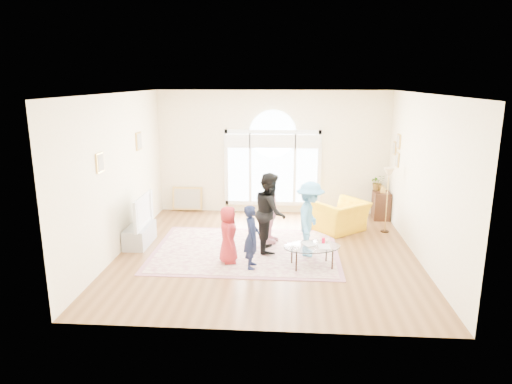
# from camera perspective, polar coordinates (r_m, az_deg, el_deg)

# --- Properties ---
(ground) EXTENTS (6.00, 6.00, 0.00)m
(ground) POSITION_cam_1_polar(r_m,az_deg,el_deg) (9.44, 1.35, -7.59)
(ground) COLOR brown
(ground) RESTS_ON ground
(room_shell) EXTENTS (6.00, 6.00, 6.00)m
(room_shell) POSITION_cam_1_polar(r_m,az_deg,el_deg) (11.77, 2.11, 4.64)
(room_shell) COLOR #F4EBC3
(room_shell) RESTS_ON ground
(area_rug) EXTENTS (3.60, 2.60, 0.02)m
(area_rug) POSITION_cam_1_polar(r_m,az_deg,el_deg) (9.55, -1.29, -7.28)
(area_rug) COLOR beige
(area_rug) RESTS_ON ground
(rug_border) EXTENTS (3.80, 2.80, 0.01)m
(rug_border) POSITION_cam_1_polar(r_m,az_deg,el_deg) (9.55, -1.29, -7.31)
(rug_border) COLOR #9A6170
(rug_border) RESTS_ON ground
(tv_console) EXTENTS (0.45, 1.00, 0.42)m
(tv_console) POSITION_cam_1_polar(r_m,az_deg,el_deg) (10.14, -14.33, -5.23)
(tv_console) COLOR #999DA1
(tv_console) RESTS_ON ground
(television) EXTENTS (0.18, 1.16, 0.67)m
(television) POSITION_cam_1_polar(r_m,az_deg,el_deg) (9.98, -14.48, -2.29)
(television) COLOR black
(television) RESTS_ON tv_console
(coffee_table) EXTENTS (1.19, 0.90, 0.54)m
(coffee_table) POSITION_cam_1_polar(r_m,az_deg,el_deg) (8.68, 7.03, -6.85)
(coffee_table) COLOR silver
(coffee_table) RESTS_ON ground
(armchair) EXTENTS (1.45, 1.43, 0.71)m
(armchair) POSITION_cam_1_polar(r_m,az_deg,el_deg) (10.84, 10.54, -2.98)
(armchair) COLOR yellow
(armchair) RESTS_ON ground
(side_cabinet) EXTENTS (0.40, 0.50, 0.70)m
(side_cabinet) POSITION_cam_1_polar(r_m,az_deg,el_deg) (11.99, 15.36, -1.63)
(side_cabinet) COLOR black
(side_cabinet) RESTS_ON ground
(floor_lamp) EXTENTS (0.29, 0.29, 1.51)m
(floor_lamp) POSITION_cam_1_polar(r_m,az_deg,el_deg) (10.77, 16.23, 1.68)
(floor_lamp) COLOR black
(floor_lamp) RESTS_ON ground
(plant_pedestal) EXTENTS (0.20, 0.20, 0.70)m
(plant_pedestal) POSITION_cam_1_polar(r_m,az_deg,el_deg) (12.20, 14.78, -1.34)
(plant_pedestal) COLOR white
(plant_pedestal) RESTS_ON ground
(potted_plant) EXTENTS (0.41, 0.38, 0.40)m
(potted_plant) POSITION_cam_1_polar(r_m,az_deg,el_deg) (12.07, 14.94, 1.18)
(potted_plant) COLOR #33722D
(potted_plant) RESTS_ON plant_pedestal
(leaning_picture) EXTENTS (0.80, 0.14, 0.62)m
(leaning_picture) POSITION_cam_1_polar(r_m,az_deg,el_deg) (12.47, -8.51, -2.36)
(leaning_picture) COLOR tan
(leaning_picture) RESTS_ON ground
(child_red) EXTENTS (0.44, 0.60, 1.11)m
(child_red) POSITION_cam_1_polar(r_m,az_deg,el_deg) (8.76, -3.50, -5.33)
(child_red) COLOR #A32328
(child_red) RESTS_ON area_rug
(child_navy) EXTENTS (0.30, 0.44, 1.21)m
(child_navy) POSITION_cam_1_polar(r_m,az_deg,el_deg) (8.49, -0.55, -5.61)
(child_navy) COLOR #141B3B
(child_navy) RESTS_ON area_rug
(child_black) EXTENTS (0.68, 0.84, 1.63)m
(child_black) POSITION_cam_1_polar(r_m,az_deg,el_deg) (9.29, 1.78, -2.53)
(child_black) COLOR black
(child_black) RESTS_ON area_rug
(child_pink) EXTENTS (0.51, 0.84, 1.33)m
(child_pink) POSITION_cam_1_polar(r_m,az_deg,el_deg) (9.77, 1.81, -2.59)
(child_pink) COLOR #E3A1AE
(child_pink) RESTS_ON area_rug
(child_blue) EXTENTS (0.73, 1.06, 1.51)m
(child_blue) POSITION_cam_1_polar(r_m,az_deg,el_deg) (9.11, 6.74, -3.35)
(child_blue) COLOR #5CB0E8
(child_blue) RESTS_ON area_rug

